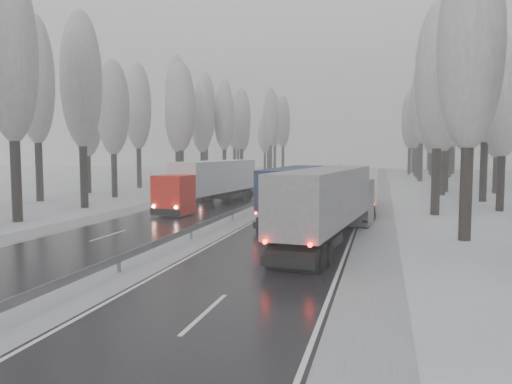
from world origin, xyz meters
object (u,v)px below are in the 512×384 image
at_px(truck_blue_box, 297,188).
at_px(truck_red_red, 223,176).
at_px(truck_red_white, 211,180).
at_px(truck_cream_box, 355,184).
at_px(box_truck_distant, 354,171).
at_px(truck_grey_tarp, 330,200).

xyz_separation_m(truck_blue_box, truck_red_red, (-10.98, 15.62, 0.04)).
relative_size(truck_blue_box, truck_red_white, 0.92).
xyz_separation_m(truck_cream_box, box_truck_distant, (-3.04, 50.57, -0.89)).
relative_size(truck_blue_box, truck_red_red, 0.98).
distance_m(truck_cream_box, truck_red_red, 17.50).
height_order(truck_blue_box, truck_red_white, truck_red_white).
bearing_deg(box_truck_distant, truck_red_red, -100.39).
bearing_deg(truck_red_red, truck_red_white, -73.76).
height_order(truck_grey_tarp, box_truck_distant, truck_grey_tarp).
height_order(box_truck_distant, truck_red_white, truck_red_white).
bearing_deg(truck_cream_box, box_truck_distant, 87.50).
distance_m(truck_red_white, truck_red_red, 10.56).
distance_m(truck_blue_box, truck_red_white, 10.18).
bearing_deg(truck_cream_box, truck_red_red, 142.71).
xyz_separation_m(truck_grey_tarp, truck_blue_box, (-3.51, 9.81, -0.16)).
bearing_deg(truck_red_white, truck_blue_box, -25.20).
xyz_separation_m(box_truck_distant, truck_red_white, (-9.60, -51.77, 1.06)).
xyz_separation_m(truck_grey_tarp, box_truck_distant, (-2.59, 66.89, -1.05)).
distance_m(truck_blue_box, truck_red_red, 19.09).
bearing_deg(truck_blue_box, truck_red_red, 127.64).
bearing_deg(truck_red_white, truck_red_red, 108.85).
bearing_deg(truck_red_red, truck_grey_tarp, -56.67).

